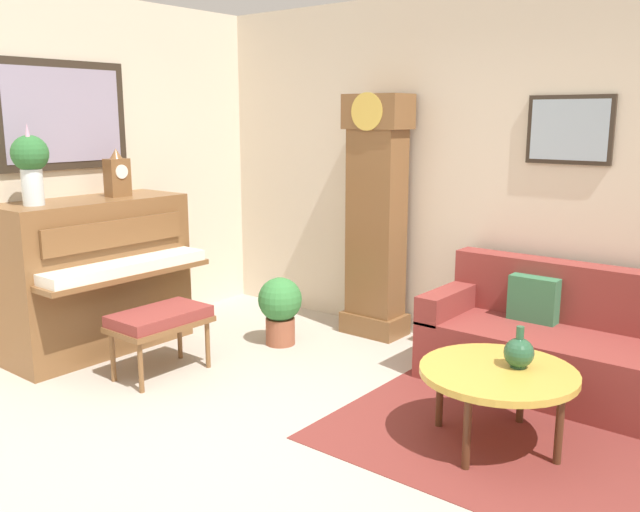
{
  "coord_description": "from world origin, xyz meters",
  "views": [
    {
      "loc": [
        2.39,
        -2.5,
        1.84
      ],
      "look_at": [
        -0.44,
        1.02,
        0.9
      ],
      "focal_mm": 37.73,
      "sensor_mm": 36.0,
      "label": 1
    }
  ],
  "objects_px": {
    "coffee_table": "(498,374)",
    "potted_plant": "(280,306)",
    "couch": "(569,347)",
    "piano": "(96,275)",
    "piano_bench": "(160,321)",
    "green_jug": "(519,352)",
    "grandfather_clock": "(376,223)",
    "flower_vase": "(30,161)",
    "mantel_clock": "(117,175)"
  },
  "relations": [
    {
      "from": "coffee_table",
      "to": "potted_plant",
      "type": "distance_m",
      "value": 2.18
    },
    {
      "from": "grandfather_clock",
      "to": "flower_vase",
      "type": "bearing_deg",
      "value": -124.4
    },
    {
      "from": "couch",
      "to": "coffee_table",
      "type": "xyz_separation_m",
      "value": [
        -0.05,
        -1.03,
        0.11
      ]
    },
    {
      "from": "mantel_clock",
      "to": "potted_plant",
      "type": "distance_m",
      "value": 1.67
    },
    {
      "from": "piano",
      "to": "potted_plant",
      "type": "xyz_separation_m",
      "value": [
        1.05,
        1.0,
        -0.29
      ]
    },
    {
      "from": "coffee_table",
      "to": "potted_plant",
      "type": "relative_size",
      "value": 1.57
    },
    {
      "from": "coffee_table",
      "to": "mantel_clock",
      "type": "distance_m",
      "value": 3.32
    },
    {
      "from": "piano",
      "to": "couch",
      "type": "distance_m",
      "value": 3.57
    },
    {
      "from": "grandfather_clock",
      "to": "green_jug",
      "type": "height_order",
      "value": "grandfather_clock"
    },
    {
      "from": "coffee_table",
      "to": "potted_plant",
      "type": "bearing_deg",
      "value": 166.29
    },
    {
      "from": "potted_plant",
      "to": "mantel_clock",
      "type": "bearing_deg",
      "value": -144.42
    },
    {
      "from": "grandfather_clock",
      "to": "couch",
      "type": "distance_m",
      "value": 1.86
    },
    {
      "from": "piano",
      "to": "grandfather_clock",
      "type": "distance_m",
      "value": 2.3
    },
    {
      "from": "piano_bench",
      "to": "green_jug",
      "type": "distance_m",
      "value": 2.5
    },
    {
      "from": "potted_plant",
      "to": "piano",
      "type": "bearing_deg",
      "value": -136.49
    },
    {
      "from": "piano_bench",
      "to": "mantel_clock",
      "type": "distance_m",
      "value": 1.31
    },
    {
      "from": "piano",
      "to": "coffee_table",
      "type": "height_order",
      "value": "piano"
    },
    {
      "from": "piano",
      "to": "grandfather_clock",
      "type": "height_order",
      "value": "grandfather_clock"
    },
    {
      "from": "coffee_table",
      "to": "green_jug",
      "type": "bearing_deg",
      "value": 53.59
    },
    {
      "from": "grandfather_clock",
      "to": "piano_bench",
      "type": "bearing_deg",
      "value": -110.88
    },
    {
      "from": "piano",
      "to": "green_jug",
      "type": "relative_size",
      "value": 6.0
    },
    {
      "from": "piano_bench",
      "to": "couch",
      "type": "height_order",
      "value": "couch"
    },
    {
      "from": "grandfather_clock",
      "to": "couch",
      "type": "relative_size",
      "value": 1.07
    },
    {
      "from": "coffee_table",
      "to": "flower_vase",
      "type": "distance_m",
      "value": 3.49
    },
    {
      "from": "coffee_table",
      "to": "flower_vase",
      "type": "height_order",
      "value": "flower_vase"
    },
    {
      "from": "potted_plant",
      "to": "coffee_table",
      "type": "bearing_deg",
      "value": -13.71
    },
    {
      "from": "couch",
      "to": "flower_vase",
      "type": "height_order",
      "value": "flower_vase"
    },
    {
      "from": "grandfather_clock",
      "to": "potted_plant",
      "type": "distance_m",
      "value": 1.06
    },
    {
      "from": "mantel_clock",
      "to": "potted_plant",
      "type": "height_order",
      "value": "mantel_clock"
    },
    {
      "from": "grandfather_clock",
      "to": "flower_vase",
      "type": "height_order",
      "value": "grandfather_clock"
    },
    {
      "from": "grandfather_clock",
      "to": "green_jug",
      "type": "xyz_separation_m",
      "value": [
        1.75,
        -1.14,
        -0.42
      ]
    },
    {
      "from": "green_jug",
      "to": "piano_bench",
      "type": "bearing_deg",
      "value": -165.74
    },
    {
      "from": "piano_bench",
      "to": "couch",
      "type": "xyz_separation_m",
      "value": [
        2.4,
        1.54,
        -0.09
      ]
    },
    {
      "from": "mantel_clock",
      "to": "green_jug",
      "type": "distance_m",
      "value": 3.37
    },
    {
      "from": "coffee_table",
      "to": "couch",
      "type": "bearing_deg",
      "value": 87.14
    },
    {
      "from": "piano_bench",
      "to": "mantel_clock",
      "type": "bearing_deg",
      "value": 161.04
    },
    {
      "from": "piano_bench",
      "to": "grandfather_clock",
      "type": "distance_m",
      "value": 1.96
    },
    {
      "from": "couch",
      "to": "flower_vase",
      "type": "bearing_deg",
      "value": -148.53
    },
    {
      "from": "piano_bench",
      "to": "grandfather_clock",
      "type": "height_order",
      "value": "grandfather_clock"
    },
    {
      "from": "couch",
      "to": "piano",
      "type": "bearing_deg",
      "value": -154.91
    },
    {
      "from": "couch",
      "to": "coffee_table",
      "type": "relative_size",
      "value": 2.16
    },
    {
      "from": "piano",
      "to": "coffee_table",
      "type": "bearing_deg",
      "value": 8.61
    },
    {
      "from": "green_jug",
      "to": "mantel_clock",
      "type": "bearing_deg",
      "value": -174.16
    },
    {
      "from": "piano",
      "to": "coffee_table",
      "type": "distance_m",
      "value": 3.21
    },
    {
      "from": "piano",
      "to": "potted_plant",
      "type": "bearing_deg",
      "value": 43.51
    },
    {
      "from": "couch",
      "to": "flower_vase",
      "type": "xyz_separation_m",
      "value": [
        -3.22,
        -1.97,
        1.22
      ]
    },
    {
      "from": "mantel_clock",
      "to": "grandfather_clock",
      "type": "bearing_deg",
      "value": 44.58
    },
    {
      "from": "couch",
      "to": "mantel_clock",
      "type": "xyz_separation_m",
      "value": [
        -3.22,
        -1.26,
        1.07
      ]
    },
    {
      "from": "coffee_table",
      "to": "green_jug",
      "type": "distance_m",
      "value": 0.17
    },
    {
      "from": "couch",
      "to": "green_jug",
      "type": "bearing_deg",
      "value": -88.67
    }
  ]
}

